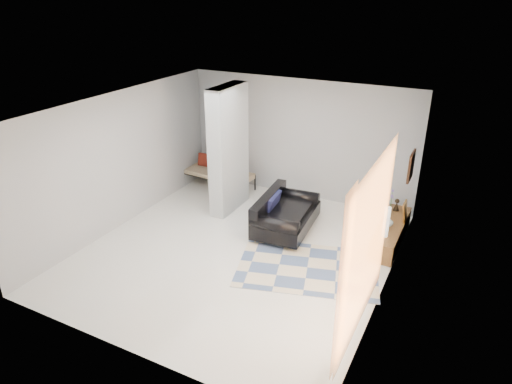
% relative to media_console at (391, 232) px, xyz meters
% --- Properties ---
extents(floor, '(6.00, 6.00, 0.00)m').
position_rel_media_console_xyz_m(floor, '(-2.52, -1.70, -0.20)').
color(floor, white).
rests_on(floor, ground).
extents(ceiling, '(6.00, 6.00, 0.00)m').
position_rel_media_console_xyz_m(ceiling, '(-2.52, -1.70, 2.60)').
color(ceiling, white).
rests_on(ceiling, wall_back).
extents(wall_back, '(6.00, 0.00, 6.00)m').
position_rel_media_console_xyz_m(wall_back, '(-2.52, 1.30, 1.20)').
color(wall_back, '#B0B2B4').
rests_on(wall_back, ground).
extents(wall_front, '(6.00, 0.00, 6.00)m').
position_rel_media_console_xyz_m(wall_front, '(-2.52, -4.70, 1.20)').
color(wall_front, '#B0B2B4').
rests_on(wall_front, ground).
extents(wall_left, '(0.00, 6.00, 6.00)m').
position_rel_media_console_xyz_m(wall_left, '(-5.27, -1.70, 1.20)').
color(wall_left, '#B0B2B4').
rests_on(wall_left, ground).
extents(wall_right, '(0.00, 6.00, 6.00)m').
position_rel_media_console_xyz_m(wall_right, '(0.23, -1.70, 1.20)').
color(wall_right, '#B0B2B4').
rests_on(wall_right, ground).
extents(partition_column, '(0.35, 1.20, 2.80)m').
position_rel_media_console_xyz_m(partition_column, '(-3.62, -0.10, 1.20)').
color(partition_column, '#B4BABC').
rests_on(partition_column, floor).
extents(hallway_door, '(0.85, 0.06, 2.04)m').
position_rel_media_console_xyz_m(hallway_door, '(-4.62, 1.26, 0.82)').
color(hallway_door, white).
rests_on(hallway_door, floor).
extents(curtain, '(0.00, 2.55, 2.55)m').
position_rel_media_console_xyz_m(curtain, '(0.15, -2.85, 1.25)').
color(curtain, '#F89441').
rests_on(curtain, wall_right).
extents(wall_art, '(0.04, 0.45, 0.55)m').
position_rel_media_console_xyz_m(wall_art, '(0.20, -0.00, 1.45)').
color(wall_art, black).
rests_on(wall_art, wall_right).
extents(media_console, '(0.45, 1.85, 0.80)m').
position_rel_media_console_xyz_m(media_console, '(0.00, 0.00, 0.00)').
color(media_console, brown).
rests_on(media_console, floor).
extents(loveseat, '(1.14, 1.79, 0.76)m').
position_rel_media_console_xyz_m(loveseat, '(-2.10, -0.51, 0.15)').
color(loveseat, silver).
rests_on(loveseat, floor).
extents(daybed, '(1.77, 0.85, 0.77)m').
position_rel_media_console_xyz_m(daybed, '(-4.45, 0.78, 0.21)').
color(daybed, black).
rests_on(daybed, floor).
extents(area_rug, '(2.85, 2.28, 0.01)m').
position_rel_media_console_xyz_m(area_rug, '(-1.12, -1.63, -0.20)').
color(area_rug, beige).
rests_on(area_rug, floor).
extents(cylinder_lamp, '(0.11, 0.11, 0.60)m').
position_rel_media_console_xyz_m(cylinder_lamp, '(-0.02, -0.55, 0.49)').
color(cylinder_lamp, white).
rests_on(cylinder_lamp, media_console).
extents(bronze_figurine, '(0.14, 0.14, 0.26)m').
position_rel_media_console_xyz_m(bronze_figurine, '(-0.05, 0.64, 0.32)').
color(bronze_figurine, black).
rests_on(bronze_figurine, media_console).
extents(vase, '(0.19, 0.19, 0.19)m').
position_rel_media_console_xyz_m(vase, '(-0.05, -0.11, 0.29)').
color(vase, white).
rests_on(vase, media_console).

